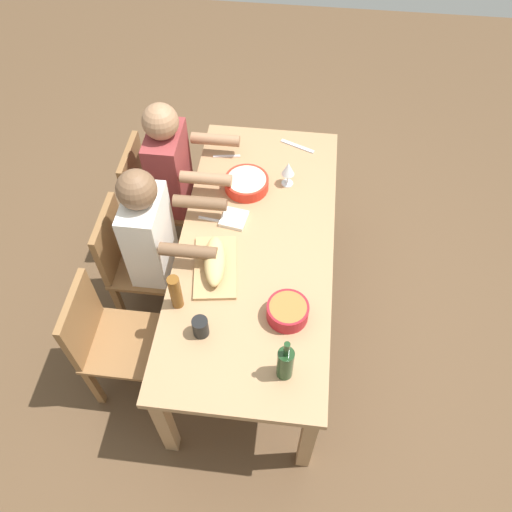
{
  "coord_description": "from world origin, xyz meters",
  "views": [
    {
      "loc": [
        1.73,
        0.2,
        2.98
      ],
      "look_at": [
        0.0,
        0.0,
        0.63
      ],
      "focal_mm": 36.34,
      "sensor_mm": 36.0,
      "label": 1
    }
  ],
  "objects_px": {
    "chair_near_center": "(132,259)",
    "serving_bowl_fruit": "(288,311)",
    "diner_near_left": "(176,173)",
    "cutting_board": "(215,267)",
    "serving_bowl_pasta": "(247,183)",
    "diner_near_center": "(157,239)",
    "wine_glass": "(288,170)",
    "chair_near_right": "(107,338)",
    "beer_bottle": "(176,292)",
    "dining_table": "(256,253)",
    "cup_near_right": "(200,327)",
    "chair_near_left": "(153,195)",
    "wine_bottle": "(285,363)",
    "bread_loaf": "(215,261)",
    "napkin_stack": "(234,219)"
  },
  "relations": [
    {
      "from": "dining_table",
      "to": "wine_glass",
      "type": "height_order",
      "value": "wine_glass"
    },
    {
      "from": "diner_near_center",
      "to": "beer_bottle",
      "type": "distance_m",
      "value": 0.5
    },
    {
      "from": "chair_near_right",
      "to": "beer_bottle",
      "type": "relative_size",
      "value": 3.86
    },
    {
      "from": "dining_table",
      "to": "cup_near_right",
      "type": "bearing_deg",
      "value": -19.28
    },
    {
      "from": "chair_near_left",
      "to": "chair_near_right",
      "type": "bearing_deg",
      "value": 0.0
    },
    {
      "from": "chair_near_center",
      "to": "beer_bottle",
      "type": "bearing_deg",
      "value": 43.22
    },
    {
      "from": "beer_bottle",
      "to": "cup_near_right",
      "type": "relative_size",
      "value": 2.02
    },
    {
      "from": "chair_near_center",
      "to": "diner_near_center",
      "type": "relative_size",
      "value": 0.71
    },
    {
      "from": "cutting_board",
      "to": "cup_near_right",
      "type": "relative_size",
      "value": 3.67
    },
    {
      "from": "serving_bowl_pasta",
      "to": "serving_bowl_fruit",
      "type": "distance_m",
      "value": 0.9
    },
    {
      "from": "wine_bottle",
      "to": "napkin_stack",
      "type": "distance_m",
      "value": 0.97
    },
    {
      "from": "chair_near_right",
      "to": "wine_bottle",
      "type": "bearing_deg",
      "value": 77.99
    },
    {
      "from": "chair_near_center",
      "to": "serving_bowl_fruit",
      "type": "distance_m",
      "value": 1.09
    },
    {
      "from": "chair_near_center",
      "to": "wine_bottle",
      "type": "bearing_deg",
      "value": 52.63
    },
    {
      "from": "cutting_board",
      "to": "diner_near_left",
      "type": "bearing_deg",
      "value": -152.85
    },
    {
      "from": "chair_near_right",
      "to": "serving_bowl_fruit",
      "type": "bearing_deg",
      "value": 95.86
    },
    {
      "from": "cup_near_right",
      "to": "bread_loaf",
      "type": "bearing_deg",
      "value": 179.1
    },
    {
      "from": "chair_near_left",
      "to": "serving_bowl_fruit",
      "type": "relative_size",
      "value": 4.1
    },
    {
      "from": "chair_near_left",
      "to": "diner_near_left",
      "type": "distance_m",
      "value": 0.28
    },
    {
      "from": "napkin_stack",
      "to": "diner_near_left",
      "type": "bearing_deg",
      "value": -131.82
    },
    {
      "from": "bread_loaf",
      "to": "wine_glass",
      "type": "bearing_deg",
      "value": 153.84
    },
    {
      "from": "chair_near_center",
      "to": "serving_bowl_pasta",
      "type": "height_order",
      "value": "chair_near_center"
    },
    {
      "from": "diner_near_center",
      "to": "serving_bowl_fruit",
      "type": "relative_size",
      "value": 5.78
    },
    {
      "from": "diner_near_left",
      "to": "cup_near_right",
      "type": "relative_size",
      "value": 11.0
    },
    {
      "from": "diner_near_left",
      "to": "wine_glass",
      "type": "xyz_separation_m",
      "value": [
        0.05,
        0.69,
        0.16
      ]
    },
    {
      "from": "beer_bottle",
      "to": "chair_near_right",
      "type": "bearing_deg",
      "value": -75.41
    },
    {
      "from": "diner_near_left",
      "to": "cutting_board",
      "type": "relative_size",
      "value": 3.0
    },
    {
      "from": "diner_near_left",
      "to": "cup_near_right",
      "type": "height_order",
      "value": "diner_near_left"
    },
    {
      "from": "diner_near_center",
      "to": "wine_glass",
      "type": "bearing_deg",
      "value": 124.6
    },
    {
      "from": "serving_bowl_fruit",
      "to": "beer_bottle",
      "type": "height_order",
      "value": "beer_bottle"
    },
    {
      "from": "diner_near_center",
      "to": "beer_bottle",
      "type": "relative_size",
      "value": 5.45
    },
    {
      "from": "dining_table",
      "to": "beer_bottle",
      "type": "distance_m",
      "value": 0.58
    },
    {
      "from": "dining_table",
      "to": "cutting_board",
      "type": "height_order",
      "value": "cutting_board"
    },
    {
      "from": "dining_table",
      "to": "diner_near_center",
      "type": "height_order",
      "value": "diner_near_center"
    },
    {
      "from": "serving_bowl_fruit",
      "to": "wine_bottle",
      "type": "bearing_deg",
      "value": 2.01
    },
    {
      "from": "chair_near_right",
      "to": "chair_near_center",
      "type": "xyz_separation_m",
      "value": [
        -0.53,
        0.0,
        0.0
      ]
    },
    {
      "from": "chair_near_left",
      "to": "beer_bottle",
      "type": "distance_m",
      "value": 1.1
    },
    {
      "from": "cutting_board",
      "to": "chair_near_right",
      "type": "bearing_deg",
      "value": -58.08
    },
    {
      "from": "chair_near_left",
      "to": "wine_glass",
      "type": "distance_m",
      "value": 0.96
    },
    {
      "from": "serving_bowl_fruit",
      "to": "diner_near_left",
      "type": "bearing_deg",
      "value": -141.41
    },
    {
      "from": "chair_near_center",
      "to": "chair_near_left",
      "type": "bearing_deg",
      "value": 180.0
    },
    {
      "from": "chair_near_left",
      "to": "bread_loaf",
      "type": "height_order",
      "value": "same"
    },
    {
      "from": "dining_table",
      "to": "wine_glass",
      "type": "distance_m",
      "value": 0.54
    },
    {
      "from": "wine_bottle",
      "to": "wine_glass",
      "type": "xyz_separation_m",
      "value": [
        -1.21,
        -0.08,
        0.01
      ]
    },
    {
      "from": "wine_glass",
      "to": "cup_near_right",
      "type": "distance_m",
      "value": 1.1
    },
    {
      "from": "wine_bottle",
      "to": "beer_bottle",
      "type": "height_order",
      "value": "wine_bottle"
    },
    {
      "from": "chair_near_center",
      "to": "cup_near_right",
      "type": "bearing_deg",
      "value": 43.62
    },
    {
      "from": "serving_bowl_pasta",
      "to": "wine_glass",
      "type": "relative_size",
      "value": 1.57
    },
    {
      "from": "cutting_board",
      "to": "cup_near_right",
      "type": "bearing_deg",
      "value": -0.9
    },
    {
      "from": "diner_near_center",
      "to": "chair_near_left",
      "type": "bearing_deg",
      "value": -160.89
    }
  ]
}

